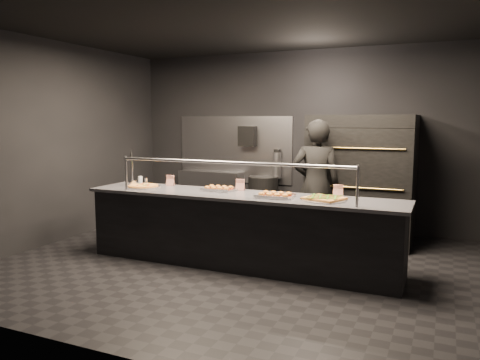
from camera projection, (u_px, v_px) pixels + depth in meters
The scene contains 15 objects.
room at pixel (239, 148), 5.83m from camera, with size 6.04×6.00×3.00m.
service_counter at pixel (239, 230), 5.91m from camera, with size 4.10×0.78×1.37m.
pizza_oven at pixel (362, 178), 7.08m from camera, with size 1.50×1.23×1.91m.
prep_shelf at pixel (211, 195), 8.65m from camera, with size 1.20×0.35×0.90m, color #99999E.
towel_dispenser at pixel (248, 136), 8.30m from camera, with size 0.30×0.20×0.35m, color black.
fire_extinguisher at pixel (277, 165), 8.15m from camera, with size 0.14×0.14×0.51m.
beer_tap at pixel (132, 175), 6.54m from camera, with size 0.14×0.19×0.53m.
round_pizza at pixel (143, 186), 6.43m from camera, with size 0.47×0.47×0.03m.
slider_tray_a at pixel (219, 189), 6.13m from camera, with size 0.47×0.41×0.06m.
slider_tray_b at pixel (275, 195), 5.59m from camera, with size 0.47×0.38×0.07m.
square_pizza at pixel (324, 199), 5.39m from camera, with size 0.52×0.52×0.05m.
condiment_jar at pixel (142, 180), 6.76m from camera, with size 0.17×0.07×0.11m.
tent_cards at pixel (245, 185), 6.11m from camera, with size 2.49×0.04×0.15m.
trash_bin at pixel (263, 201), 8.14m from camera, with size 0.52×0.52×0.86m, color black.
worker at pixel (316, 185), 6.58m from camera, with size 0.68×0.44×1.85m, color black.
Camera 1 is at (2.34, -5.28, 1.85)m, focal length 35.00 mm.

